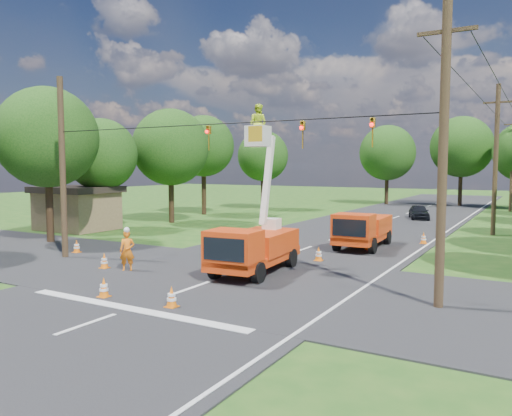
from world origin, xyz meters
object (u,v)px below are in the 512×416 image
Objects in this scene: ground_worker at (127,251)px; bucket_truck at (254,238)px; pole_right_near at (443,150)px; pole_right_mid at (496,159)px; traffic_cone_4 at (104,261)px; tree_far_b at (462,147)px; traffic_cone_1 at (172,297)px; tree_left_d at (171,147)px; second_truck at (362,229)px; pole_right_far at (512,161)px; pole_left at (63,168)px; traffic_cone_0 at (104,288)px; tree_left_b at (47,138)px; traffic_cone_5 at (77,246)px; tree_left_e at (204,146)px; tree_far_a at (387,153)px; tree_left_f at (263,156)px; distant_car at (419,212)px; traffic_cone_2 at (319,254)px; shed at (77,207)px; traffic_cone_6 at (424,238)px; traffic_cone_3 at (369,244)px; tree_left_c at (101,155)px.

bucket_truck is at bearing -7.08° from ground_worker.
pole_right_near is 20.00m from pole_right_mid.
tree_far_b is (8.67, 46.00, 6.45)m from traffic_cone_4.
pole_right_near reaches higher than traffic_cone_1.
tree_left_d is (-15.97, 19.35, 5.77)m from traffic_cone_1.
pole_right_far is at bearing 75.99° from second_truck.
second_truck is 16.24m from pole_left.
tree_far_b reaches higher than traffic_cone_4.
traffic_cone_0 is 0.08× the size of tree_left_b.
bucket_truck is 10.77m from traffic_cone_5.
tree_left_e is 24.09m from tree_far_a.
traffic_cone_0 is at bearing -69.53° from tree_left_f.
distant_car is 0.40× the size of tree_left_e.
tree_left_b reaches higher than traffic_cone_2.
tree_left_f is (3.20, 22.00, 4.07)m from shed.
tree_left_e is at bearing 124.00° from traffic_cone_1.
traffic_cone_6 is at bearing -116.44° from pole_right_mid.
pole_right_near is 18.01m from pole_left.
pole_right_near is (7.86, -1.54, 3.55)m from bucket_truck.
traffic_cone_3 is 1.00× the size of traffic_cone_5.
tree_left_b reaches higher than traffic_cone_0.
second_truck is 20.74m from shed.
pole_left is 46.76m from tree_far_b.
traffic_cone_5 is 42.52m from tree_far_a.
pole_right_near is 33.56m from tree_left_e.
pole_right_near is 1.08× the size of tree_left_d.
shed is at bearing -119.58° from tree_far_b.
tree_left_e reaches higher than second_truck.
pole_right_far is 39.83m from tree_left_c.
tree_far_b is at bearing 86.56° from second_truck.
traffic_cone_6 is 31.74m from tree_far_a.
tree_left_b is at bearing -89.36° from tree_left_f.
second_truck is at bearing -106.58° from distant_car.
tree_far_b is (-0.13, 35.13, 6.45)m from traffic_cone_3.
traffic_cone_5 is (-8.15, 5.73, 0.00)m from traffic_cone_0.
pole_right_near is at bearing -90.00° from pole_right_far.
pole_right_near is at bearing -83.03° from tree_far_b.
tree_far_b is at bearing 88.53° from traffic_cone_2.
distant_car reaches higher than traffic_cone_4.
tree_left_e reaches higher than pole_left.
pole_right_far is 7.63m from tree_far_b.
tree_left_e is at bearing 85.10° from shed.
traffic_cone_2 is 8.71m from traffic_cone_6.
pole_left is 16.06m from tree_left_d.
tree_left_c is at bearing 108.50° from ground_worker.
traffic_cone_1 is (2.88, 0.20, 0.00)m from traffic_cone_0.
traffic_cone_5 is 0.07× the size of tree_far_b.
tree_far_b is at bearing 49.28° from tree_left_e.
tree_left_c is at bearing -118.44° from tree_far_b.
traffic_cone_1 is at bearing -110.38° from distant_car.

